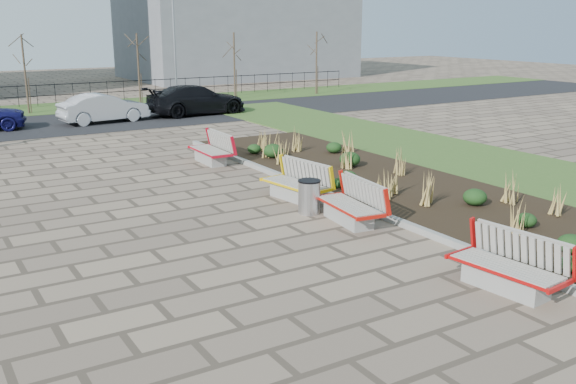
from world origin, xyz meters
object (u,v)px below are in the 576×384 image
bench_d (210,149)px  car_black (196,100)px  bench_a (507,264)px  litter_bin (309,197)px  bench_c (295,182)px  bench_b (348,203)px  lamp_east (175,51)px  car_silver (104,108)px

bench_d → car_black: (4.34, 11.11, 0.27)m
bench_a → bench_d: (0.00, 12.50, 0.00)m
litter_bin → bench_c: bearing=74.1°
bench_b → lamp_east: 23.96m
lamp_east → bench_c: bearing=-103.5°
car_black → lamp_east: 4.96m
car_black → lamp_east: bearing=-11.1°
bench_b → litter_bin: 1.21m
bench_c → bench_d: same height
car_silver → bench_d: bearing=176.5°
bench_b → bench_d: same height
bench_b → bench_c: bearing=96.8°
car_silver → lamp_east: size_ratio=0.69×
bench_a → car_black: size_ratio=0.40×
bench_a → bench_c: bearing=83.3°
bench_a → bench_d: same height
car_silver → car_black: 4.83m
bench_a → car_black: (4.34, 23.60, 0.27)m
bench_b → bench_c: size_ratio=1.00×
bench_d → car_black: car_black is taller
bench_a → bench_d: bearing=83.3°
car_black → litter_bin: bearing=162.8°
bench_c → car_silver: size_ratio=0.51×
bench_b → car_black: bearing=83.8°
litter_bin → car_black: bearing=75.2°
car_silver → bench_b: bearing=175.4°
bench_b → car_black: car_black is taller
litter_bin → car_silver: size_ratio=0.20×
bench_a → litter_bin: (-0.36, 5.82, -0.08)m
bench_b → litter_bin: bench_b is taller
car_silver → car_black: bearing=-93.6°
car_silver → lamp_east: (5.49, 4.57, 2.34)m
bench_d → car_silver: 10.90m
bench_a → lamp_east: size_ratio=0.35×
litter_bin → bench_a: bearing=-86.5°
bench_d → litter_bin: size_ratio=2.52×
bench_c → car_silver: (-0.49, 16.31, 0.20)m
car_black → lamp_east: lamp_east is taller
bench_b → litter_bin: (-0.36, 1.15, -0.08)m
bench_b → bench_d: bearing=96.8°
litter_bin → car_silver: car_silver is taller
bench_c → litter_bin: size_ratio=2.52×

